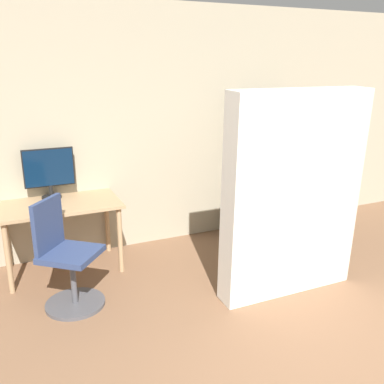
# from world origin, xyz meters

# --- Properties ---
(wall_back) EXTENTS (8.00, 0.06, 2.70)m
(wall_back) POSITION_xyz_m (0.00, 3.37, 1.35)
(wall_back) COLOR tan
(wall_back) RESTS_ON ground
(desk) EXTENTS (1.17, 0.68, 0.72)m
(desk) POSITION_xyz_m (-1.33, 3.00, 0.63)
(desk) COLOR tan
(desk) RESTS_ON ground
(monitor) EXTENTS (0.50, 0.20, 0.52)m
(monitor) POSITION_xyz_m (-1.38, 3.22, 1.02)
(monitor) COLOR black
(monitor) RESTS_ON desk
(office_chair) EXTENTS (0.62, 0.62, 0.97)m
(office_chair) POSITION_xyz_m (-1.39, 2.29, 0.40)
(office_chair) COLOR #4C4C51
(office_chair) RESTS_ON ground
(bookshelf) EXTENTS (0.80, 0.31, 1.70)m
(bookshelf) POSITION_xyz_m (1.05, 3.20, 0.85)
(bookshelf) COLOR #2D2319
(bookshelf) RESTS_ON ground
(mattress_near) EXTENTS (1.32, 0.31, 1.87)m
(mattress_near) POSITION_xyz_m (0.53, 1.71, 0.93)
(mattress_near) COLOR silver
(mattress_near) RESTS_ON ground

